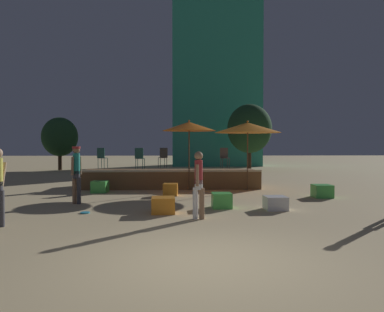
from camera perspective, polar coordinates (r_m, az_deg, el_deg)
ground_plane at (r=6.12m, az=1.57°, el=-15.72°), size 120.00×120.00×0.00m
wooden_deck at (r=16.42m, az=-3.35°, el=-3.45°), size 7.58×2.23×0.81m
patio_umbrella_0 at (r=15.34m, az=8.47°, el=4.29°), size 2.69×2.69×2.83m
patio_umbrella_1 at (r=15.16m, az=-0.45°, el=4.52°), size 2.18×2.18×2.85m
cube_seat_0 at (r=14.93m, az=-13.86°, el=-4.57°), size 0.62×0.62×0.45m
cube_seat_1 at (r=13.66m, az=-3.30°, el=-5.12°), size 0.55×0.55×0.44m
cube_seat_2 at (r=13.92m, az=19.22°, el=-5.07°), size 0.63×0.63×0.45m
cube_seat_3 at (r=10.93m, az=12.59°, el=-7.00°), size 0.62×0.62×0.38m
cube_seat_4 at (r=11.02m, az=4.54°, el=-6.76°), size 0.57×0.57×0.44m
cube_seat_5 at (r=10.18m, az=-4.42°, el=-7.47°), size 0.65×0.65×0.43m
person_0 at (r=12.19m, az=-17.20°, el=-2.17°), size 0.29×0.44×1.80m
person_2 at (r=9.26m, az=1.01°, el=-4.11°), size 0.29×0.44×1.67m
bistro_chair_0 at (r=16.90m, az=-13.59°, el=0.01°), size 0.43×0.43×0.90m
bistro_chair_1 at (r=16.88m, az=-4.43°, el=0.05°), size 0.44×0.44×0.90m
bistro_chair_2 at (r=16.63m, az=4.96°, el=0.02°), size 0.41×0.41×0.90m
bistro_chair_3 at (r=16.00m, az=-8.00°, el=-0.05°), size 0.41×0.41×0.90m
frisbee_disc at (r=10.55m, az=-15.98°, el=-8.29°), size 0.25×0.25×0.03m
background_tree_0 at (r=27.14m, az=8.75°, el=4.14°), size 3.18×3.18×4.77m
background_tree_1 at (r=29.08m, az=-19.50°, el=2.76°), size 2.59×2.59×3.87m
distant_building at (r=34.26m, az=3.64°, el=11.00°), size 7.73×3.87×14.79m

